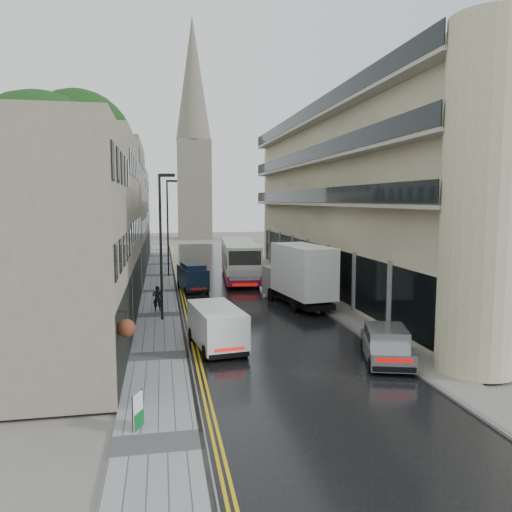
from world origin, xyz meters
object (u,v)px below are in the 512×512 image
object	(u,v)px
tree_far	(82,211)
estate_sign	(138,411)
white_lorry	(294,280)
pedestrian	(157,299)
lamp_post_near	(161,248)
navy_van	(186,279)
tree_near	(43,203)
cream_bus	(227,265)
lamp_post_far	(168,228)
silver_hatchback	(371,354)
white_van	(206,337)

from	to	relation	value
tree_far	estate_sign	world-z (taller)	tree_far
white_lorry	pedestrian	size ratio (longest dim) A/B	4.86
white_lorry	estate_sign	size ratio (longest dim) A/B	7.36
white_lorry	lamp_post_near	size ratio (longest dim) A/B	0.93
white_lorry	navy_van	size ratio (longest dim) A/B	1.80
tree_near	cream_bus	distance (m)	16.36
tree_far	navy_van	distance (m)	11.87
tree_far	estate_sign	xyz separation A→B (m)	(5.73, -29.31, -5.57)
estate_sign	tree_far	bearing A→B (deg)	125.36
tree_near	estate_sign	bearing A→B (deg)	-69.70
white_lorry	navy_van	distance (m)	9.92
cream_bus	pedestrian	distance (m)	11.00
pedestrian	lamp_post_near	bearing A→B (deg)	97.03
lamp_post_near	lamp_post_far	xyz separation A→B (m)	(0.63, 17.46, 0.17)
tree_far	pedestrian	xyz separation A→B (m)	(6.22, -12.82, -5.30)
tree_far	silver_hatchback	xyz separation A→B (m)	(15.00, -25.66, -5.43)
tree_near	lamp_post_near	world-z (taller)	tree_near
pedestrian	estate_sign	size ratio (longest dim) A/B	1.51
white_lorry	pedestrian	world-z (taller)	white_lorry
white_van	estate_sign	bearing A→B (deg)	-120.14
white_lorry	navy_van	xyz separation A→B (m)	(-6.45, 7.47, -0.96)
cream_bus	white_lorry	xyz separation A→B (m)	(2.90, -10.81, 0.37)
tree_far	white_van	bearing A→B (deg)	-69.76
silver_hatchback	lamp_post_near	xyz separation A→B (m)	(-8.49, 10.56, 3.55)
silver_hatchback	white_van	bearing A→B (deg)	173.18
tree_far	tree_near	bearing A→B (deg)	-91.32
pedestrian	lamp_post_near	world-z (taller)	lamp_post_near
tree_far	cream_bus	bearing A→B (deg)	-16.02
white_lorry	lamp_post_near	distance (m)	8.62
cream_bus	estate_sign	bearing A→B (deg)	-98.36
tree_near	lamp_post_far	xyz separation A→B (m)	(7.45, 15.36, -2.42)
tree_near	white_lorry	bearing A→B (deg)	-4.65
white_lorry	silver_hatchback	distance (m)	11.51
white_lorry	pedestrian	distance (m)	8.75
cream_bus	navy_van	bearing A→B (deg)	-131.72
lamp_post_near	cream_bus	bearing A→B (deg)	81.99
silver_hatchback	pedestrian	size ratio (longest dim) A/B	2.56
tree_near	estate_sign	size ratio (longest dim) A/B	12.91
tree_far	silver_hatchback	world-z (taller)	tree_far
navy_van	white_lorry	bearing A→B (deg)	-57.11
pedestrian	lamp_post_near	size ratio (longest dim) A/B	0.19
tree_near	cream_bus	xyz separation A→B (m)	(12.18, 9.59, -5.22)
tree_near	pedestrian	world-z (taller)	tree_near
tree_near	tree_far	xyz separation A→B (m)	(0.30, 13.00, -0.72)
tree_far	white_van	size ratio (longest dim) A/B	2.72
navy_van	white_van	bearing A→B (deg)	-97.67
silver_hatchback	pedestrian	xyz separation A→B (m)	(-8.78, 12.84, 0.13)
lamp_post_far	white_lorry	bearing A→B (deg)	-71.62
white_lorry	silver_hatchback	size ratio (longest dim) A/B	1.90
lamp_post_far	cream_bus	bearing A→B (deg)	-56.99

